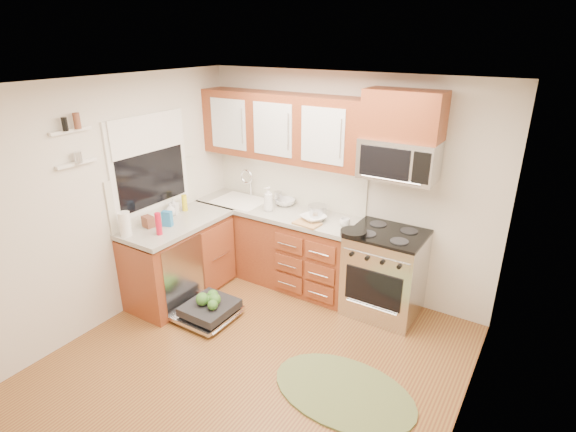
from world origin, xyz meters
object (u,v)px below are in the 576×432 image
Objects in this scene: paper_towel_roll at (125,224)px; bowl_b at (285,202)px; upper_cabinets at (281,127)px; cutting_board at (307,224)px; rug at (344,391)px; dishwasher at (207,310)px; stock_pot at (317,211)px; bowl_a at (314,218)px; skillet at (353,233)px; range at (385,273)px; microwave at (399,159)px; sink at (240,210)px; cup at (345,222)px.

bowl_b is at bearing 60.80° from paper_towel_roll.
upper_cabinets reaches higher than cutting_board.
rug is 5.17× the size of bowl_b.
paper_towel_roll is at bearing -156.61° from dishwasher.
upper_cabinets reaches higher than dishwasher.
rug is 2.67m from paper_towel_roll.
bowl_a is (0.03, -0.15, -0.03)m from stock_pot.
range is at bearing 41.76° from skillet.
microwave is at bearing -2.08° from bowl_b.
upper_cabinets is at bearing 171.74° from stock_pot.
upper_cabinets is at bearing 147.51° from cutting_board.
cutting_board is at bearing -85.00° from stock_pot.
paper_towel_roll is (-0.74, -0.32, 0.95)m from dishwasher.
bowl_a reaches higher than dishwasher.
paper_towel_roll is at bearing -103.66° from sink.
stock_pot is (-1.05, 1.41, 0.98)m from rug.
paper_towel_roll is at bearing -118.75° from upper_cabinets.
upper_cabinets is at bearing 174.11° from range.
microwave is 2.13m from sink.
cutting_board is (-0.85, -0.33, -0.76)m from microwave.
microwave is at bearing 13.48° from bowl_a.
dishwasher is at bearing -70.80° from sink.
sink is at bearing 147.77° from rug.
cutting_board is at bearing -32.49° from upper_cabinets.
skillet is 0.57m from cutting_board.
dishwasher is at bearing 23.39° from paper_towel_roll.
bowl_b is at bearing 172.95° from range.
cutting_board is 2.53× the size of cup.
dishwasher is 1.57m from bowl_b.
cutting_board reaches higher than sink.
cutting_board is at bearing -158.72° from microwave.
dishwasher is 1.53m from bowl_a.
bowl_a is 2.32× the size of cup.
range is at bearing -5.89° from upper_cabinets.
stock_pot is at bearing 47.14° from paper_towel_roll.
sink is 0.89× the size of dishwasher.
range is at bearing 3.98° from cup.
rug is at bearing -51.03° from bowl_a.
cutting_board reaches higher than rug.
skillet is at bearing -4.03° from cutting_board.
upper_cabinets reaches higher than cup.
upper_cabinets is at bearing 160.65° from skillet.
bowl_a reaches higher than range.
rug is (1.72, -0.21, -0.09)m from dishwasher.
microwave is 1.23× the size of sink.
range is 1.43m from rug.
sink is 2.86× the size of stock_pot.
bowl_b reaches higher than range.
cup reaches higher than cutting_board.
skillet is (-0.46, 1.09, 0.97)m from rug.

